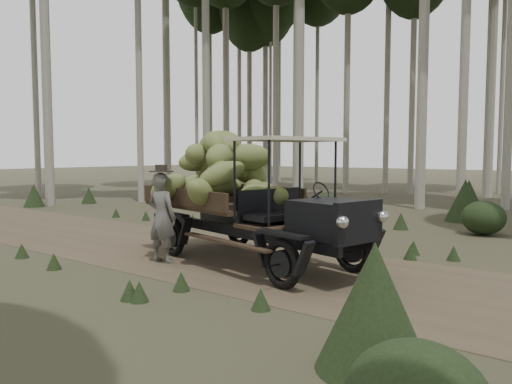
% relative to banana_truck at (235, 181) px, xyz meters
% --- Properties ---
extents(ground, '(120.00, 120.00, 0.00)m').
position_rel_banana_truck_xyz_m(ground, '(-1.50, -0.19, -1.55)').
color(ground, '#473D2B').
rests_on(ground, ground).
extents(dirt_track, '(70.00, 4.00, 0.01)m').
position_rel_banana_truck_xyz_m(dirt_track, '(-1.50, -0.19, -1.55)').
color(dirt_track, brown).
rests_on(dirt_track, ground).
extents(banana_truck, '(5.39, 2.88, 2.62)m').
position_rel_banana_truck_xyz_m(banana_truck, '(0.00, 0.00, 0.00)').
color(banana_truck, black).
rests_on(banana_truck, ground).
extents(farmer, '(0.68, 0.51, 1.88)m').
position_rel_banana_truck_xyz_m(farmer, '(-0.81, -1.21, -0.66)').
color(farmer, '#5B5953').
rests_on(farmer, ground).
extents(undergrowth, '(24.12, 18.64, 1.35)m').
position_rel_banana_truck_xyz_m(undergrowth, '(0.06, 2.25, -1.02)').
color(undergrowth, '#233319').
rests_on(undergrowth, ground).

